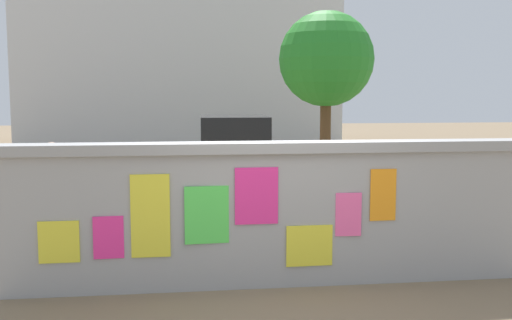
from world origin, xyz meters
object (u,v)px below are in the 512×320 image
at_px(person_walking, 53,190).
at_px(tree_roadside, 326,60).
at_px(motorcycle, 373,197).
at_px(person_bystander, 144,193).
at_px(bicycle_far, 348,184).
at_px(bicycle_near, 326,225).
at_px(auto_rickshaw_truck, 179,169).

distance_m(person_walking, tree_roadside, 11.30).
height_order(motorcycle, person_bystander, person_bystander).
relative_size(bicycle_far, person_bystander, 1.06).
xyz_separation_m(bicycle_near, bicycle_far, (1.45, 3.87, 0.00)).
bearing_deg(tree_roadside, motorcycle, -97.66).
relative_size(bicycle_far, tree_roadside, 0.36).
xyz_separation_m(person_walking, tree_roadside, (6.01, 9.29, 2.27)).
xyz_separation_m(motorcycle, bicycle_far, (0.19, 2.21, -0.10)).
distance_m(person_walking, person_bystander, 1.28).
bearing_deg(motorcycle, auto_rickshaw_truck, 164.72).
distance_m(auto_rickshaw_truck, motorcycle, 3.49).
bearing_deg(auto_rickshaw_truck, person_bystander, -98.21).
xyz_separation_m(bicycle_near, person_bystander, (-2.54, -0.56, 0.62)).
height_order(bicycle_near, bicycle_far, same).
relative_size(motorcycle, bicycle_near, 1.11).
xyz_separation_m(bicycle_near, tree_roadside, (2.26, 9.14, 2.89)).
height_order(motorcycle, bicycle_far, bicycle_far).
bearing_deg(person_bystander, bicycle_near, 12.49).
bearing_deg(bicycle_far, tree_roadside, 81.21).
xyz_separation_m(motorcycle, tree_roadside, (1.01, 7.48, 2.79)).
bearing_deg(bicycle_near, bicycle_far, 69.50).
height_order(person_bystander, tree_roadside, tree_roadside).
distance_m(auto_rickshaw_truck, person_bystander, 3.17).
distance_m(motorcycle, bicycle_near, 2.08).
relative_size(person_bystander, tree_roadside, 0.35).
bearing_deg(tree_roadside, auto_rickshaw_truck, -123.49).
bearing_deg(bicycle_far, motorcycle, -94.91).
height_order(bicycle_far, tree_roadside, tree_roadside).
distance_m(auto_rickshaw_truck, tree_roadside, 8.22).
xyz_separation_m(auto_rickshaw_truck, bicycle_near, (2.08, -2.57, -0.54)).
height_order(bicycle_near, tree_roadside, tree_roadside).
relative_size(person_walking, person_bystander, 1.00).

